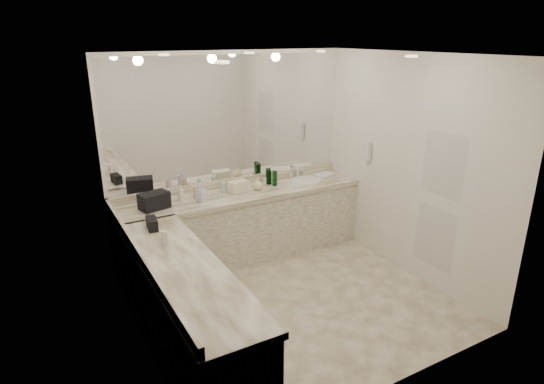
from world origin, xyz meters
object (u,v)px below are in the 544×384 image
wall_phone (367,151)px  hand_towel (324,175)px  cream_cosmetic_case (238,187)px  sink (306,181)px  black_toiletry_bag (154,201)px  soap_bottle_b (201,193)px  soap_bottle_a (181,193)px  soap_bottle_c (258,184)px

wall_phone → hand_towel: 0.73m
cream_cosmetic_case → sink: bearing=-7.5°
black_toiletry_bag → soap_bottle_b: (0.55, -0.03, 0.02)m
soap_bottle_a → sink: bearing=-1.7°
soap_bottle_a → soap_bottle_c: 0.99m
sink → hand_towel: (0.32, 0.02, 0.03)m
wall_phone → hand_towel: bearing=118.8°
sink → soap_bottle_a: soap_bottle_a is taller
soap_bottle_a → wall_phone: bearing=-13.3°
black_toiletry_bag → soap_bottle_a: (0.34, 0.09, 0.01)m
soap_bottle_b → hand_towel: bearing=2.7°
cream_cosmetic_case → hand_towel: bearing=-6.3°
cream_cosmetic_case → black_toiletry_bag: bearing=176.7°
wall_phone → black_toiletry_bag: wall_phone is taller
sink → cream_cosmetic_case: (-0.99, 0.02, 0.07)m
wall_phone → black_toiletry_bag: size_ratio=0.75×
sink → soap_bottle_b: 1.52m
sink → soap_bottle_c: soap_bottle_c is taller
black_toiletry_bag → hand_towel: 2.39m
cream_cosmetic_case → soap_bottle_b: size_ratio=1.09×
black_toiletry_bag → cream_cosmetic_case: 1.08m
sink → cream_cosmetic_case: cream_cosmetic_case is taller
soap_bottle_a → soap_bottle_b: 0.24m
soap_bottle_a → soap_bottle_b: (0.21, -0.12, 0.01)m
soap_bottle_c → sink: bearing=1.3°
sink → soap_bottle_c: 0.75m
black_toiletry_bag → soap_bottle_c: black_toiletry_bag is taller
soap_bottle_c → hand_towel: bearing=2.0°
soap_bottle_b → soap_bottle_c: soap_bottle_b is taller
soap_bottle_a → soap_bottle_b: size_ratio=0.91×
black_toiletry_bag → soap_bottle_a: bearing=14.4°
black_toiletry_bag → sink: bearing=0.9°
wall_phone → soap_bottle_b: 2.19m
soap_bottle_a → hand_towel: bearing=-0.9°
cream_cosmetic_case → soap_bottle_a: bearing=171.4°
wall_phone → soap_bottle_a: wall_phone is taller
sink → wall_phone: size_ratio=1.83×
cream_cosmetic_case → soap_bottle_a: size_ratio=1.19×
hand_towel → cream_cosmetic_case: bearing=180.0°
hand_towel → black_toiletry_bag: bearing=-178.7°
sink → hand_towel: bearing=3.7°
cream_cosmetic_case → soap_bottle_c: bearing=-14.9°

